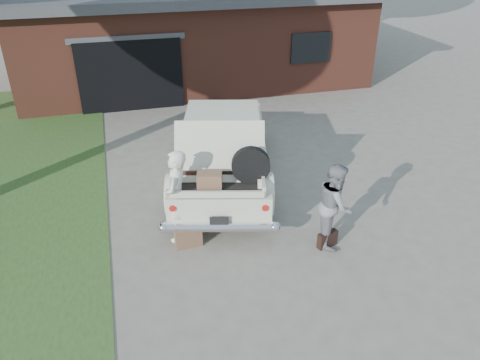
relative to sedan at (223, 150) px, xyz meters
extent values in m
plane|color=gray|center=(-0.15, -2.65, -0.77)|extent=(90.00, 90.00, 0.00)
cube|color=brown|center=(0.85, 8.85, 0.73)|extent=(12.00, 7.00, 3.00)
cube|color=black|center=(-1.65, 5.40, 0.33)|extent=(3.20, 0.30, 2.20)
cube|color=#4C4C51|center=(-1.65, 5.33, 1.48)|extent=(3.50, 0.12, 0.18)
cube|color=black|center=(4.35, 5.33, 0.83)|extent=(1.40, 0.08, 1.00)
cube|color=beige|center=(0.01, 0.04, -0.13)|extent=(3.17, 5.41, 0.66)
cube|color=beige|center=(0.09, 0.34, 0.45)|extent=(2.14, 2.40, 0.53)
cube|color=black|center=(0.34, 1.27, 0.43)|extent=(1.54, 0.48, 0.45)
cube|color=black|center=(-0.16, -0.60, 0.43)|extent=(1.54, 0.48, 0.45)
cylinder|color=black|center=(-1.30, -1.40, -0.43)|extent=(0.39, 0.71, 0.67)
cylinder|color=black|center=(0.43, -1.86, -0.43)|extent=(0.39, 0.71, 0.67)
cylinder|color=black|center=(-0.41, 1.94, -0.43)|extent=(0.39, 0.71, 0.67)
cylinder|color=black|center=(1.32, 1.48, -0.43)|extent=(0.39, 0.71, 0.67)
cylinder|color=silver|center=(-0.66, -2.46, -0.36)|extent=(2.06, 0.71, 0.18)
cylinder|color=#A5140F|center=(-1.45, -2.18, 0.03)|extent=(0.14, 0.13, 0.12)
cylinder|color=#A5140F|center=(0.16, -2.61, 0.03)|extent=(0.14, 0.13, 0.12)
cube|color=black|center=(-0.66, -2.48, -0.21)|extent=(0.34, 0.11, 0.17)
cube|color=black|center=(-0.49, -1.82, 0.22)|extent=(1.81, 1.49, 0.04)
cube|color=beige|center=(-1.27, -1.61, 0.32)|extent=(0.35, 1.10, 0.18)
cube|color=beige|center=(0.30, -2.03, 0.32)|extent=(0.35, 1.10, 0.18)
cube|color=beige|center=(-0.63, -2.36, 0.28)|extent=(1.59, 0.48, 0.12)
cube|color=beige|center=(-0.42, -1.58, 0.74)|extent=(1.81, 1.06, 1.02)
cube|color=#45281D|center=(-0.81, -1.52, 0.34)|extent=(0.72, 0.56, 0.20)
cube|color=brown|center=(-0.72, -2.02, 0.40)|extent=(0.51, 0.40, 0.31)
cube|color=black|center=(-0.34, -1.64, 0.34)|extent=(0.71, 0.56, 0.19)
cylinder|color=black|center=(0.06, -2.02, 0.60)|extent=(0.74, 0.34, 0.72)
imported|color=white|center=(-1.34, -2.00, 0.14)|extent=(0.66, 0.78, 1.81)
imported|color=gray|center=(1.40, -2.89, 0.04)|extent=(0.86, 0.96, 1.62)
cube|color=brown|center=(-1.22, -2.33, -0.57)|extent=(0.51, 0.19, 0.39)
cube|color=black|center=(1.26, -3.01, -0.61)|extent=(0.42, 0.23, 0.31)
camera|label=1|loc=(-2.17, -9.37, 4.52)|focal=35.00mm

